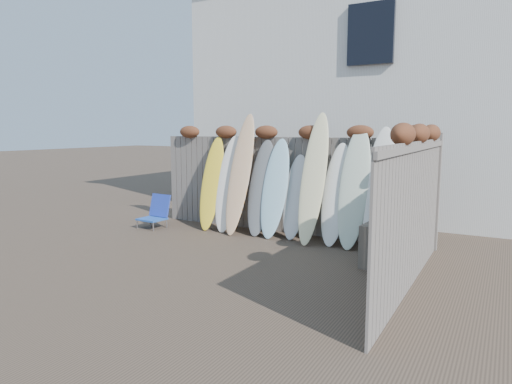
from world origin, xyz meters
The scene contains 17 objects.
ground centered at (0.00, 0.00, 0.00)m, with size 80.00×80.00×0.00m, color #493A2D.
back_fence centered at (0.06, 2.39, 1.18)m, with size 6.05×0.28×2.24m.
right_fence centered at (2.99, 0.25, 1.14)m, with size 0.28×4.40×2.24m.
house centered at (0.50, 6.50, 3.20)m, with size 8.50×5.50×6.33m.
beach_chair centered at (-2.69, 1.46, 0.33)m, with size 0.57×0.61×0.72m.
wooden_crate centered at (2.44, 0.86, 0.34)m, with size 0.58×0.49×0.68m, color #423B32.
lattice_panel centered at (2.95, 1.27, 0.88)m, with size 0.05×1.17×1.76m, color brown.
surfboard_0 centered at (-1.53, 1.96, 1.00)m, with size 0.49×0.07×2.09m, color yellow.
surfboard_1 centered at (-1.10, 1.98, 1.02)m, with size 0.55×0.07×2.12m, color white.
surfboard_2 centered at (-0.78, 1.92, 1.25)m, with size 0.49×0.07×2.60m, color #FCBF8B.
surfboard_3 centered at (-0.32, 2.00, 0.98)m, with size 0.54×0.07×2.03m, color slate.
surfboard_4 centered at (0.01, 1.96, 0.99)m, with size 0.54×0.07×2.06m, color #9DD1E7.
surfboard_5 centered at (0.43, 2.04, 0.83)m, with size 0.48×0.07×1.73m, color white.
surfboard_6 centered at (0.86, 1.90, 1.25)m, with size 0.49×0.07×2.60m, color #F7EEB2.
surfboard_7 centered at (1.29, 1.97, 0.96)m, with size 0.52×0.07×1.99m, color white.
surfboard_8 centered at (1.64, 1.93, 1.11)m, with size 0.55×0.07×2.31m, color silver.
surfboard_9 centered at (2.09, 1.95, 1.11)m, with size 0.52×0.07×2.31m, color white.
Camera 1 is at (4.09, -6.15, 2.16)m, focal length 32.00 mm.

